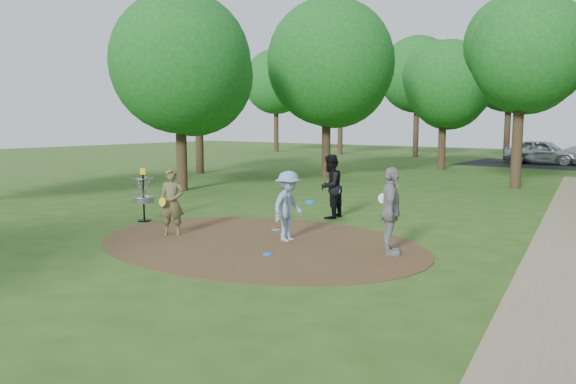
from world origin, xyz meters
The scene contains 13 objects.
ground centered at (0.00, 0.00, 0.00)m, with size 100.00×100.00×0.00m, color #2D5119.
dirt_clearing centered at (0.00, 0.00, 0.01)m, with size 8.40×8.40×0.02m, color #47301C.
footpath centered at (6.50, 2.00, 0.01)m, with size 2.00×40.00×0.01m, color #8C7A5B.
player_observer_with_disc centered at (-2.29, -0.61, 0.85)m, with size 0.74×0.70×1.70m.
player_throwing_with_disc centered at (0.45, 0.60, 0.85)m, with size 1.07×1.12×1.70m.
player_walking_with_disc centered at (-0.46, 3.94, 0.95)m, with size 0.80×0.99×1.90m.
player_waiting_with_disc centered at (3.05, 0.78, 0.95)m, with size 0.90×1.21×1.91m.
disc_ground_cyan centered at (-0.56, 1.43, 0.03)m, with size 0.22×0.22×0.02m, color #17B8BD.
disc_ground_blue centered at (0.95, -0.85, 0.03)m, with size 0.22×0.22×0.02m, color #0E74F1.
disc_ground_red centered at (-0.82, 1.70, 0.03)m, with size 0.22×0.22×0.02m, color red.
car_left centered at (-0.15, 30.26, 0.83)m, with size 1.95×4.84×1.65m, color #AFB1B7.
disc_golf_basket centered at (-4.50, 0.30, 0.87)m, with size 0.63×0.63×1.54m.
tree_ring centered at (2.01, 9.21, 5.26)m, with size 37.03×45.77×9.41m.
Camera 1 is at (8.32, -10.12, 2.88)m, focal length 35.00 mm.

